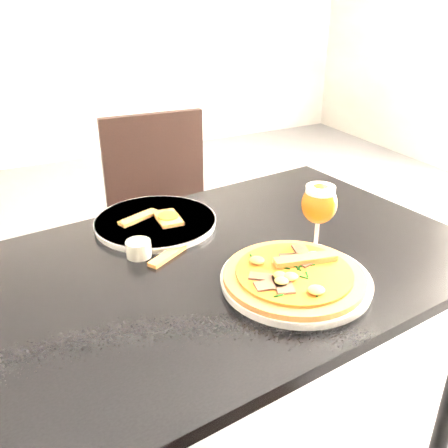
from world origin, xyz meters
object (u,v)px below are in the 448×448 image
pizza (295,275)px  beer_glass (319,204)px  chair_far (166,224)px  dining_table (231,288)px

pizza → beer_glass: 0.20m
chair_far → beer_glass: 0.89m
pizza → beer_glass: (0.13, 0.10, 0.10)m
pizza → dining_table: bearing=110.4°
beer_glass → pizza: bearing=-142.4°
pizza → beer_glass: size_ratio=1.73×
chair_far → beer_glass: (0.10, -0.80, 0.38)m
chair_far → pizza: 0.94m
dining_table → chair_far: bearing=76.3°
dining_table → pizza: bearing=-75.8°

